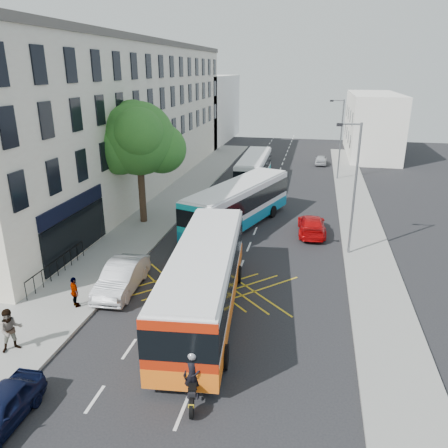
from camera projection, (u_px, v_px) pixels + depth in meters
The scene contains 20 objects.
ground at pixel (204, 359), 17.58m from camera, with size 120.00×120.00×0.00m, color black.
pavement_left at pixel (144, 222), 33.02m from camera, with size 5.00×70.00×0.15m, color gray.
pavement_right at pixel (364, 238), 29.93m from camera, with size 3.00×70.00×0.15m, color gray.
terrace_main at pixel (122, 117), 40.58m from camera, with size 8.30×45.00×13.50m.
terrace_far at pixel (204, 109), 69.30m from camera, with size 8.00×20.00×10.00m, color silver.
building_right at pixel (372, 124), 58.35m from camera, with size 6.00×18.00×8.00m, color silver.
street_tree at pixel (138, 139), 30.90m from camera, with size 6.30×5.70×8.80m.
lamp_near at pixel (354, 183), 25.89m from camera, with size 1.45×0.15×8.00m.
lamp_far at pixel (340, 135), 44.32m from camera, with size 1.45×0.15×8.00m.
railings at pixel (57, 266), 24.09m from camera, with size 0.08×5.60×1.14m, color black, non-canonical shape.
bus_near at pixel (204, 279), 20.33m from camera, with size 3.95×12.17×3.36m.
bus_mid at pixel (239, 204), 31.78m from camera, with size 6.28×11.82×3.26m.
bus_far at pixel (254, 169), 43.46m from camera, with size 2.76×10.59×2.97m.
motorbike at pixel (193, 378), 15.08m from camera, with size 0.82×2.28×2.04m.
parked_car_silver at pixel (122, 277), 22.75m from camera, with size 1.62×4.66×1.53m, color #AAADB2.
red_hatchback at pixel (312, 225), 30.65m from camera, with size 1.85×4.56×1.32m, color #BF080A.
distant_car_grey at pixel (260, 155), 55.34m from camera, with size 2.34×5.08×1.41m, color #47484F.
distant_car_silver at pixel (321, 160), 52.90m from camera, with size 1.38×3.44×1.17m, color #B0B2B8.
pedestrian_near at pixel (11, 330), 17.60m from camera, with size 0.91×0.71×1.86m, color gray.
pedestrian_far at pixel (75, 292), 20.91m from camera, with size 0.90×0.38×1.54m, color gray.
Camera 1 is at (3.83, -14.24, 11.03)m, focal length 35.00 mm.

